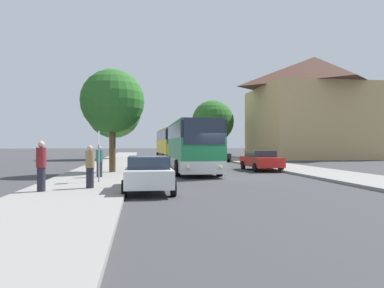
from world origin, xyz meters
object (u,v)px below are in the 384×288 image
object	(u,v)px
tree_left_near	(114,111)
pedestrian_waiting_near	(90,167)
bus_front	(192,146)
pedestrian_walking_back	(41,166)
parked_car_right_near	(261,160)
tree_left_far	(112,101)
parked_car_right_far	(217,155)
parked_car_left_curb	(149,173)
bus_stop_sign	(99,150)
pedestrian_waiting_far	(99,161)
bus_middle	(172,145)
tree_right_near	(213,121)

from	to	relation	value
tree_left_near	pedestrian_waiting_near	bearing A→B (deg)	-87.84
bus_front	pedestrian_walking_back	distance (m)	12.53
parked_car_right_near	tree_left_far	bearing A→B (deg)	10.60
parked_car_right_far	parked_car_left_curb	bearing A→B (deg)	69.27
bus_stop_sign	parked_car_left_curb	bearing A→B (deg)	-53.35
parked_car_left_curb	pedestrian_waiting_far	size ratio (longest dim) A/B	2.46
tree_left_near	parked_car_right_near	bearing A→B (deg)	-61.09
bus_front	bus_middle	size ratio (longest dim) A/B	0.87
bus_front	parked_car_right_near	distance (m)	5.44
bus_middle	pedestrian_walking_back	size ratio (longest dim) A/B	6.35
bus_stop_sign	tree_left_far	bearing A→B (deg)	88.41
bus_front	tree_left_near	world-z (taller)	tree_left_near
parked_car_right_near	tree_right_near	bearing A→B (deg)	-94.18
bus_front	bus_middle	bearing A→B (deg)	90.84
bus_front	parked_car_right_near	world-z (taller)	bus_front
pedestrian_waiting_near	pedestrian_walking_back	xyz separation A→B (m)	(-1.65, -0.85, 0.09)
parked_car_right_near	pedestrian_walking_back	xyz separation A→B (m)	(-12.29, -11.54, 0.34)
parked_car_left_curb	tree_right_near	xyz separation A→B (m)	(10.21, 38.57, 4.46)
tree_left_near	tree_left_far	bearing A→B (deg)	-86.40
parked_car_right_near	tree_left_far	world-z (taller)	tree_left_far
pedestrian_waiting_near	pedestrian_waiting_far	distance (m)	5.05
pedestrian_waiting_far	tree_left_near	distance (m)	27.61
parked_car_left_curb	tree_right_near	world-z (taller)	tree_right_near
pedestrian_waiting_near	tree_right_near	world-z (taller)	tree_right_near
bus_front	tree_left_far	xyz separation A→B (m)	(-5.18, -0.76, 2.82)
parked_car_right_far	bus_stop_sign	world-z (taller)	bus_stop_sign
bus_front	pedestrian_walking_back	world-z (taller)	bus_front
tree_left_near	tree_left_far	distance (m)	23.54
tree_left_near	parked_car_right_far	bearing A→B (deg)	-31.23
parked_car_left_curb	bus_stop_sign	distance (m)	3.82
parked_car_right_near	parked_car_left_curb	bearing A→B (deg)	53.20
parked_car_right_near	bus_stop_sign	size ratio (longest dim) A/B	1.98
pedestrian_waiting_far	parked_car_right_far	bearing A→B (deg)	-57.26
parked_car_right_far	pedestrian_waiting_near	size ratio (longest dim) A/B	2.67
parked_car_right_near	tree_left_near	bearing A→B (deg)	-61.34
bus_front	parked_car_left_curb	world-z (taller)	bus_front
parked_car_right_far	pedestrian_waiting_near	world-z (taller)	pedestrian_waiting_near
pedestrian_waiting_near	tree_left_near	distance (m)	32.57
bus_middle	tree_left_far	distance (m)	15.78
bus_front	pedestrian_waiting_far	size ratio (longest dim) A/B	6.20
bus_stop_sign	pedestrian_waiting_near	bearing A→B (deg)	-92.11
parked_car_right_near	pedestrian_waiting_near	world-z (taller)	pedestrian_waiting_near
pedestrian_waiting_far	pedestrian_walking_back	size ratio (longest dim) A/B	0.89
parked_car_right_far	tree_left_near	xyz separation A→B (m)	(-11.65, 7.06, 5.32)
bus_middle	tree_left_far	bearing A→B (deg)	-110.44
bus_middle	pedestrian_waiting_far	xyz separation A→B (m)	(-5.49, -18.34, -0.83)
bus_stop_sign	tree_left_far	size ratio (longest dim) A/B	0.37
parked_car_right_near	tree_right_near	distance (m)	27.75
parked_car_right_near	pedestrian_waiting_near	size ratio (longest dim) A/B	2.77
pedestrian_waiting_far	pedestrian_walking_back	distance (m)	6.08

